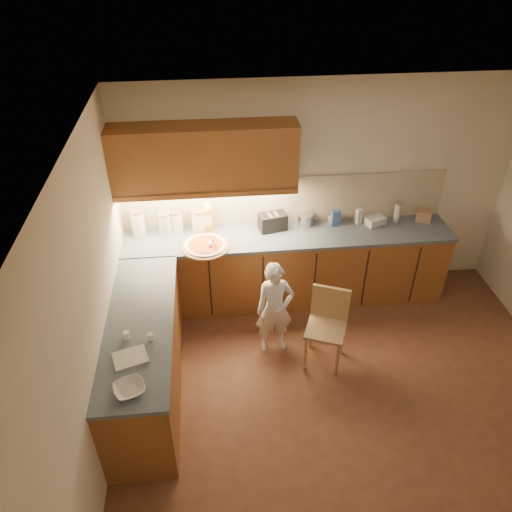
{
  "coord_description": "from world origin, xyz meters",
  "views": [
    {
      "loc": [
        -1.24,
        -3.02,
        4.02
      ],
      "look_at": [
        -0.8,
        1.2,
        1.0
      ],
      "focal_mm": 35.0,
      "sensor_mm": 36.0,
      "label": 1
    }
  ],
  "objects_px": {
    "pizza_on_board": "(206,246)",
    "oil_jug": "(208,219)",
    "child": "(275,309)",
    "wooden_chair": "(327,322)",
    "toaster": "(273,222)"
  },
  "relations": [
    {
      "from": "child",
      "to": "toaster",
      "type": "xyz_separation_m",
      "value": [
        0.09,
        0.96,
        0.47
      ]
    },
    {
      "from": "pizza_on_board",
      "to": "toaster",
      "type": "bearing_deg",
      "value": 20.93
    },
    {
      "from": "child",
      "to": "oil_jug",
      "type": "relative_size",
      "value": 3.27
    },
    {
      "from": "oil_jug",
      "to": "wooden_chair",
      "type": "bearing_deg",
      "value": -46.49
    },
    {
      "from": "child",
      "to": "wooden_chair",
      "type": "xyz_separation_m",
      "value": [
        0.52,
        -0.2,
        -0.04
      ]
    },
    {
      "from": "oil_jug",
      "to": "toaster",
      "type": "height_order",
      "value": "oil_jug"
    },
    {
      "from": "wooden_chair",
      "to": "toaster",
      "type": "height_order",
      "value": "toaster"
    },
    {
      "from": "child",
      "to": "pizza_on_board",
      "type": "bearing_deg",
      "value": 131.67
    },
    {
      "from": "child",
      "to": "toaster",
      "type": "bearing_deg",
      "value": 80.05
    },
    {
      "from": "wooden_chair",
      "to": "oil_jug",
      "type": "distance_m",
      "value": 1.78
    },
    {
      "from": "wooden_chair",
      "to": "toaster",
      "type": "relative_size",
      "value": 2.55
    },
    {
      "from": "child",
      "to": "toaster",
      "type": "distance_m",
      "value": 1.07
    },
    {
      "from": "child",
      "to": "oil_jug",
      "type": "bearing_deg",
      "value": 117.93
    },
    {
      "from": "pizza_on_board",
      "to": "child",
      "type": "xyz_separation_m",
      "value": [
        0.69,
        -0.66,
        -0.4
      ]
    },
    {
      "from": "pizza_on_board",
      "to": "oil_jug",
      "type": "relative_size",
      "value": 1.57
    }
  ]
}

